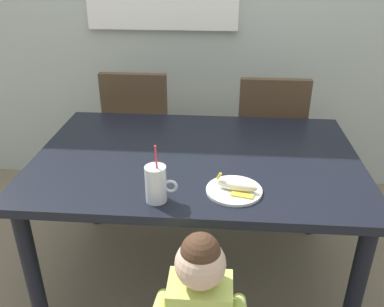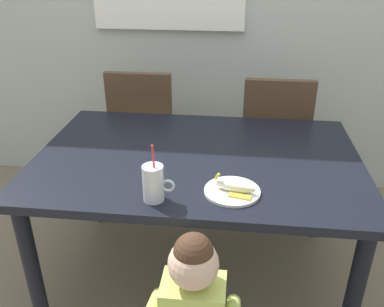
{
  "view_description": "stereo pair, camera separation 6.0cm",
  "coord_description": "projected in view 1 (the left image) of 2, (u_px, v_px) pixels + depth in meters",
  "views": [
    {
      "loc": [
        0.12,
        -1.74,
        1.64
      ],
      "look_at": [
        -0.01,
        -0.1,
        0.81
      ],
      "focal_mm": 38.05,
      "sensor_mm": 36.0,
      "label": 1
    },
    {
      "loc": [
        0.17,
        -1.74,
        1.64
      ],
      "look_at": [
        -0.01,
        -0.1,
        0.81
      ],
      "focal_mm": 38.05,
      "sensor_mm": 36.0,
      "label": 2
    }
  ],
  "objects": [
    {
      "name": "dining_chair_left",
      "position": [
        140.0,
        129.0,
        2.78
      ],
      "size": [
        0.44,
        0.45,
        0.96
      ],
      "rotation": [
        0.0,
        0.0,
        3.14
      ],
      "color": "#4C3826",
      "rests_on": "ground"
    },
    {
      "name": "ground_plane",
      "position": [
        196.0,
        273.0,
        2.3
      ],
      "size": [
        24.0,
        24.0,
        0.0
      ],
      "primitive_type": "plane",
      "color": "#7A6B56"
    },
    {
      "name": "dining_chair_right",
      "position": [
        269.0,
        136.0,
        2.67
      ],
      "size": [
        0.44,
        0.45,
        0.96
      ],
      "rotation": [
        0.0,
        0.0,
        3.14
      ],
      "color": "#4C3826",
      "rests_on": "ground"
    },
    {
      "name": "dining_table",
      "position": [
        197.0,
        171.0,
        2.0
      ],
      "size": [
        1.55,
        1.04,
        0.75
      ],
      "color": "black",
      "rests_on": "ground"
    },
    {
      "name": "snack_plate",
      "position": [
        234.0,
        190.0,
        1.66
      ],
      "size": [
        0.23,
        0.23,
        0.01
      ],
      "primitive_type": "cylinder",
      "color": "white",
      "rests_on": "dining_table"
    },
    {
      "name": "milk_cup",
      "position": [
        156.0,
        186.0,
        1.58
      ],
      "size": [
        0.13,
        0.08,
        0.25
      ],
      "color": "silver",
      "rests_on": "dining_table"
    },
    {
      "name": "peeled_banana",
      "position": [
        237.0,
        186.0,
        1.64
      ],
      "size": [
        0.18,
        0.13,
        0.07
      ],
      "rotation": [
        0.0,
        0.0,
        -0.23
      ],
      "color": "#F4EAC6",
      "rests_on": "snack_plate"
    }
  ]
}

